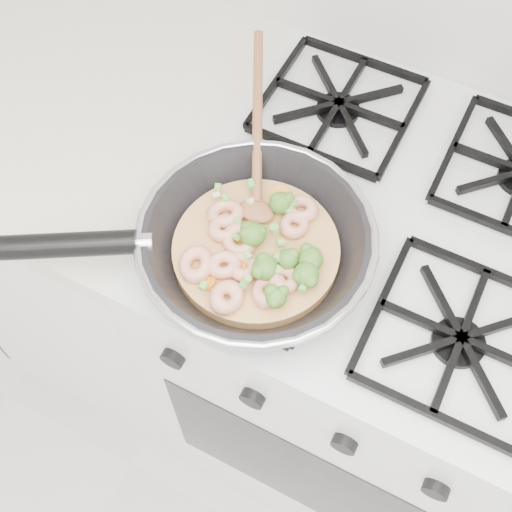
% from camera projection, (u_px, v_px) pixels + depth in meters
% --- Properties ---
extents(stove, '(0.60, 0.60, 0.92)m').
position_uv_depth(stove, '(353.00, 337.00, 1.33)').
color(stove, white).
rests_on(stove, ground).
extents(counter_left, '(1.00, 0.60, 0.90)m').
position_uv_depth(counter_left, '(35.00, 194.00, 1.53)').
color(counter_left, white).
rests_on(counter_left, ground).
extents(skillet, '(0.46, 0.50, 0.09)m').
position_uv_depth(skillet, '(252.00, 245.00, 0.86)').
color(skillet, black).
rests_on(skillet, stove).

